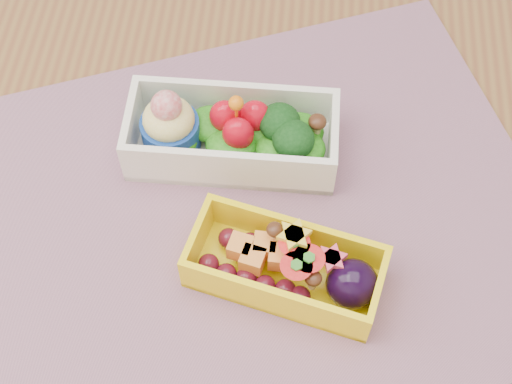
# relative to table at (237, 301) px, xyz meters

# --- Properties ---
(table) EXTENTS (1.20, 0.80, 0.75)m
(table) POSITION_rel_table_xyz_m (0.00, 0.00, 0.00)
(table) COLOR brown
(table) RESTS_ON ground
(placemat) EXTENTS (0.63, 0.57, 0.00)m
(placemat) POSITION_rel_table_xyz_m (0.01, 0.04, 0.10)
(placemat) COLOR gray
(placemat) RESTS_ON table
(bento_white) EXTENTS (0.19, 0.08, 0.08)m
(bento_white) POSITION_rel_table_xyz_m (-0.01, 0.11, 0.13)
(bento_white) COLOR white
(bento_white) RESTS_ON placemat
(bento_yellow) EXTENTS (0.17, 0.10, 0.05)m
(bento_yellow) POSITION_rel_table_xyz_m (0.05, -0.02, 0.12)
(bento_yellow) COLOR yellow
(bento_yellow) RESTS_ON placemat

